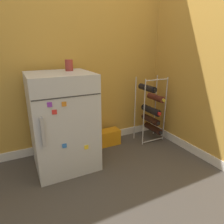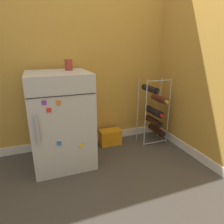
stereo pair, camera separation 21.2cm
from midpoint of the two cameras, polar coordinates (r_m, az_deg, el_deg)
ground_plane at (r=2.05m, az=-0.70°, el=-14.70°), size 14.00×14.00×0.00m
wall_back at (r=2.28m, az=-8.05°, el=21.26°), size 6.64×0.07×2.50m
mini_fridge at (r=1.93m, az=-16.94°, el=-2.64°), size 0.55×0.56×0.90m
wine_rack at (r=2.44m, az=8.85°, el=0.52°), size 0.32×0.32×0.78m
soda_box at (r=2.38m, az=-3.46°, el=-7.23°), size 0.25×0.14×0.18m
fridge_top_cup at (r=1.93m, az=-15.36°, el=12.75°), size 0.07×0.07×0.10m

